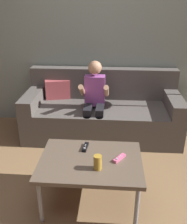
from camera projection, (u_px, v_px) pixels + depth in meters
name	position (u px, v px, depth m)	size (l,w,h in m)	color
ground_plane	(87.00, 214.00, 2.18)	(8.85, 8.85, 0.00)	olive
wall_back	(100.00, 34.00, 3.36)	(4.43, 0.05, 2.50)	gray
couch	(102.00, 113.00, 3.39)	(1.97, 0.80, 0.83)	#56514C
person_seated_on_couch	(94.00, 98.00, 3.11)	(0.35, 0.43, 1.00)	black
coffee_table	(91.00, 164.00, 2.17)	(0.86, 0.64, 0.44)	brown
game_remote_pink_near_edge	(119.00, 158.00, 2.15)	(0.11, 0.13, 0.03)	pink
game_remote_black_center	(85.00, 147.00, 2.31)	(0.05, 0.14, 0.03)	black
soda_can	(98.00, 162.00, 2.02)	(0.07, 0.07, 0.12)	#B78C2D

